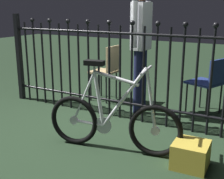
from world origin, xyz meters
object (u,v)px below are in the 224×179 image
at_px(chair_tan, 108,68).
at_px(chair_navy, 210,80).
at_px(person_visitor, 141,36).
at_px(display_crate, 191,155).
at_px(bicycle, 113,121).

height_order(chair_tan, chair_navy, chair_tan).
relative_size(person_visitor, display_crate, 5.55).
bearing_deg(person_visitor, bicycle, -78.01).
bearing_deg(chair_navy, person_visitor, -159.40).
distance_m(chair_navy, person_visitor, 1.10).
relative_size(bicycle, chair_navy, 1.78).
bearing_deg(display_crate, bicycle, -176.30).
distance_m(person_visitor, display_crate, 1.87).
xyz_separation_m(chair_tan, person_visitor, (0.65, -0.21, 0.53)).
bearing_deg(bicycle, chair_navy, 68.76).
xyz_separation_m(chair_tan, display_crate, (1.72, -1.41, -0.41)).
bearing_deg(bicycle, person_visitor, 101.99).
xyz_separation_m(bicycle, chair_navy, (0.62, 1.59, 0.17)).
relative_size(chair_tan, chair_navy, 1.11).
bearing_deg(display_crate, chair_navy, 96.94).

